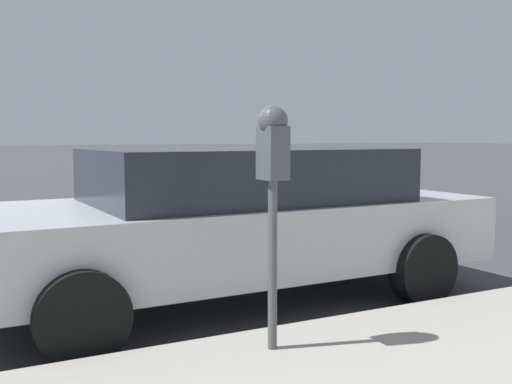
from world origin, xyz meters
name	(u,v)px	position (x,y,z in m)	size (l,w,h in m)	color
ground_plane	(158,281)	(0.00, 0.00, 0.00)	(220.00, 220.00, 0.00)	#424244
parking_meter	(273,164)	(-2.60, 0.08, 1.33)	(0.21, 0.19, 1.57)	#4C5156
car_silver	(231,219)	(-1.00, -0.37, 0.75)	(2.19, 4.90, 1.39)	#B7BABF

